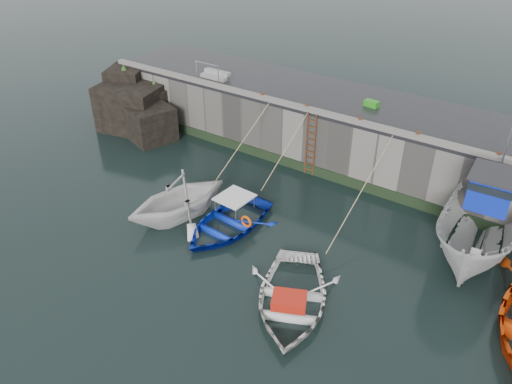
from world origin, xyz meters
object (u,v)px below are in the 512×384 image
Objects in this scene: ladder at (310,145)px; bollard_d at (418,135)px; boat_near_blue at (228,227)px; bollard_e at (499,156)px; boat_near_navy at (291,303)px; bollard_b at (307,107)px; bollard_c at (360,120)px; bollard_a at (262,96)px; boat_near_white at (180,216)px; boat_far_white at (481,226)px; fish_crate at (372,104)px.

bollard_d is (4.80, 0.34, 1.71)m from ladder.
boat_near_blue is 16.45× the size of bollard_e.
bollard_b reaches higher than boat_near_navy.
bollard_a is at bearing 180.00° from bollard_c.
boat_near_white is 1.00× the size of boat_near_blue.
boat_far_white is (8.30, -1.58, -0.39)m from ladder.
boat_near_navy reaches higher than boat_near_blue.
boat_near_white reaches higher than boat_near_blue.
bollard_c and bollard_e have the same top height.
bollard_b is at bearing 180.00° from bollard_d.
boat_near_blue is 7.36m from bollard_a.
bollard_e is at bearing 96.11° from boat_far_white.
bollard_b is 8.50m from bollard_e.
bollard_d reaches higher than boat_near_white.
bollard_d is at bearing 57.98° from boat_near_white.
bollard_b is (-2.34, -2.09, -0.00)m from fish_crate.
ladder is 8.19m from bollard_e.
boat_far_white reaches higher than bollard_b.
ladder is 0.42× the size of boat_far_white.
bollard_e is (5.80, 0.00, 0.00)m from bollard_c.
bollard_d is 1.00× the size of bollard_e.
bollard_d reaches higher than boat_near_navy.
bollard_e is at bearing 2.40° from ladder.
boat_far_white reaches higher than bollard_c.
bollard_c is at bearing 159.75° from boat_far_white.
bollard_b is at bearing 92.42° from boat_near_blue.
bollard_a is at bearing -149.17° from fish_crate.
bollard_b reaches higher than ladder.
bollard_d reaches higher than ladder.
ladder is 4.78× the size of fish_crate.
bollard_e is (10.82, 6.65, 3.30)m from boat_near_white.
bollard_a is (-0.18, 6.65, 3.30)m from boat_near_white.
bollard_b is 1.00× the size of bollard_e.
boat_near_blue is 6.96m from bollard_b.
boat_near_blue is 7.51m from bollard_c.
bollard_d is (5.42, 6.13, 3.30)m from boat_near_blue.
boat_near_white is 8.96m from bollard_c.
boat_near_blue is at bearing -131.48° from bollard_d.
bollard_a is at bearing 180.00° from bollard_e.
bollard_a is 11.00m from bollard_e.
ladder is 7.10m from boat_near_white.
boat_far_white is 27.03× the size of bollard_c.
boat_near_navy is 9.08m from bollard_d.
bollard_a is 1.00× the size of bollard_d.
bollard_e reaches higher than boat_near_white.
bollard_c is (2.20, 0.34, 1.71)m from ladder.
bollard_d is (-3.50, 1.91, 2.10)m from boat_far_white.
bollard_b reaches higher than boat_near_blue.
fish_crate reaches higher than boat_near_navy.
bollard_d is at bearing -27.86° from fish_crate.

